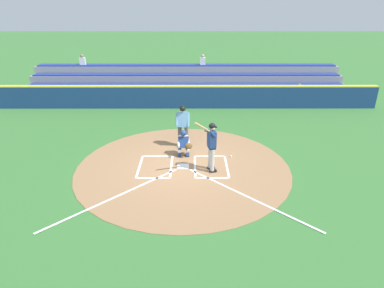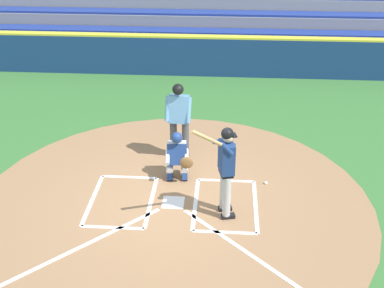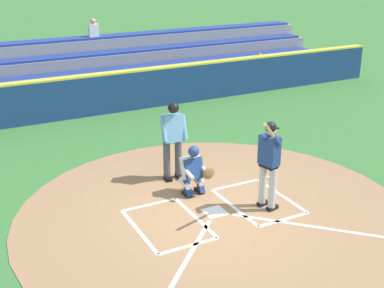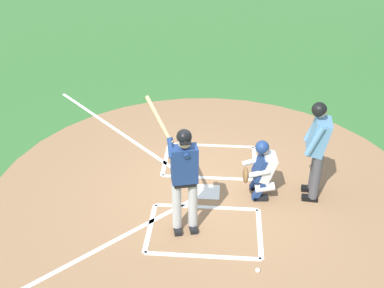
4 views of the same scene
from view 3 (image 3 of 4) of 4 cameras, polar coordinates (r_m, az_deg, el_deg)
name	(u,v)px [view 3 (image 3 of 4)]	position (r m, az deg, el deg)	size (l,w,h in m)	color
ground_plane	(215,213)	(10.65, 2.48, -7.49)	(120.00, 120.00, 0.00)	#387033
dirt_circle	(215,212)	(10.64, 2.48, -7.47)	(8.00, 8.00, 0.01)	#99704C
home_plate_and_chalk	(238,232)	(9.99, 5.02, -9.52)	(7.93, 4.91, 0.01)	white
batter	(269,159)	(10.44, 8.41, -1.64)	(0.84, 0.89, 2.13)	#BCBCBC
catcher	(194,169)	(11.13, 0.18, -2.78)	(0.62, 0.61, 1.13)	black
plate_umpire	(173,135)	(11.69, -2.10, 0.95)	(0.60, 0.45, 1.86)	#4C4C51
baseball	(268,178)	(12.20, 8.34, -3.67)	(0.07, 0.07, 0.07)	white
backstop_wall	(98,94)	(16.88, -10.25, 5.39)	(22.00, 0.36, 1.31)	navy
bleacher_stand	(75,75)	(19.40, -12.71, 7.37)	(20.00, 3.40, 2.55)	gray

